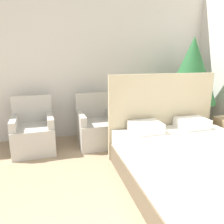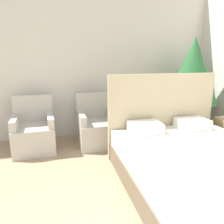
{
  "view_description": "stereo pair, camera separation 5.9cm",
  "coord_description": "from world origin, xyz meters",
  "px_view_note": "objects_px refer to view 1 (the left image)",
  "views": [
    {
      "loc": [
        -0.62,
        -0.53,
        1.52
      ],
      "look_at": [
        0.26,
        2.76,
        0.66
      ],
      "focal_mm": 35.0,
      "sensor_mm": 36.0,
      "label": 1
    },
    {
      "loc": [
        -0.56,
        -0.54,
        1.52
      ],
      "look_at": [
        0.26,
        2.76,
        0.66
      ],
      "focal_mm": 35.0,
      "sensor_mm": 36.0,
      "label": 2
    }
  ],
  "objects_px": {
    "armchair_near_window_right": "(97,129)",
    "potted_palm": "(192,74)",
    "bed": "(202,168)",
    "armchair_near_window_left": "(34,135)"
  },
  "relations": [
    {
      "from": "armchair_near_window_right",
      "to": "potted_palm",
      "type": "relative_size",
      "value": 0.47
    },
    {
      "from": "bed",
      "to": "armchair_near_window_right",
      "type": "height_order",
      "value": "bed"
    },
    {
      "from": "bed",
      "to": "armchair_near_window_left",
      "type": "xyz_separation_m",
      "value": [
        -1.97,
        1.66,
        0.0
      ]
    },
    {
      "from": "armchair_near_window_right",
      "to": "potted_palm",
      "type": "bearing_deg",
      "value": -3.26
    },
    {
      "from": "armchair_near_window_left",
      "to": "armchair_near_window_right",
      "type": "relative_size",
      "value": 1.0
    },
    {
      "from": "bed",
      "to": "potted_palm",
      "type": "distance_m",
      "value": 2.04
    },
    {
      "from": "armchair_near_window_right",
      "to": "potted_palm",
      "type": "xyz_separation_m",
      "value": [
        1.77,
        -0.07,
        0.93
      ]
    },
    {
      "from": "armchair_near_window_left",
      "to": "bed",
      "type": "bearing_deg",
      "value": -43.24
    },
    {
      "from": "bed",
      "to": "potted_palm",
      "type": "bearing_deg",
      "value": 61.68
    },
    {
      "from": "armchair_near_window_left",
      "to": "potted_palm",
      "type": "bearing_deg",
      "value": -4.37
    }
  ]
}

